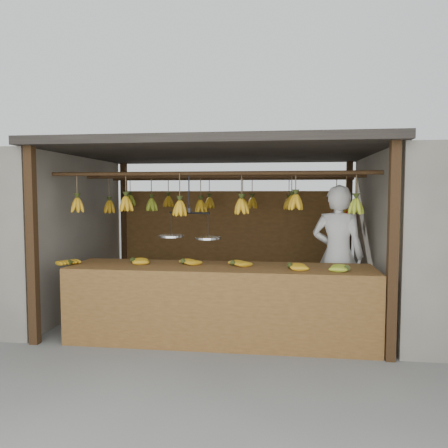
# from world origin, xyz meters

# --- Properties ---
(ground) EXTENTS (80.00, 80.00, 0.00)m
(ground) POSITION_xyz_m (0.00, 0.00, 0.00)
(ground) COLOR #5B5B57
(stall) EXTENTS (4.30, 3.30, 2.40)m
(stall) POSITION_xyz_m (0.00, 0.33, 1.97)
(stall) COLOR black
(stall) RESTS_ON ground
(counter) EXTENTS (3.72, 0.82, 0.96)m
(counter) POSITION_xyz_m (0.13, -1.24, 0.71)
(counter) COLOR brown
(counter) RESTS_ON ground
(hanging_bananas) EXTENTS (3.61, 2.25, 0.37)m
(hanging_bananas) POSITION_xyz_m (-0.00, 0.00, 1.60)
(hanging_bananas) COLOR #C28914
(hanging_bananas) RESTS_ON ground
(balance_scale) EXTENTS (0.79, 0.47, 0.78)m
(balance_scale) POSITION_xyz_m (-0.26, -1.00, 1.27)
(balance_scale) COLOR black
(balance_scale) RESTS_ON ground
(vendor) EXTENTS (0.79, 0.64, 1.87)m
(vendor) POSITION_xyz_m (1.60, -0.27, 0.94)
(vendor) COLOR white
(vendor) RESTS_ON ground
(bag_bundles) EXTENTS (0.08, 0.26, 1.26)m
(bag_bundles) POSITION_xyz_m (1.94, 1.35, 0.98)
(bag_bundles) COLOR red
(bag_bundles) RESTS_ON ground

